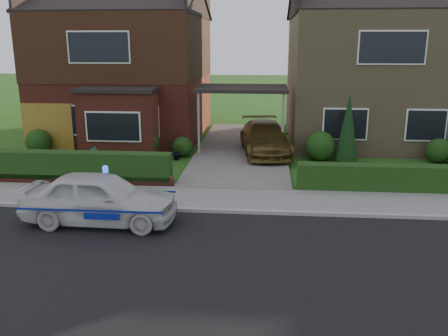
# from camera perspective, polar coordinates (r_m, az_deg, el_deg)

# --- Properties ---
(ground) EXTENTS (120.00, 120.00, 0.00)m
(ground) POSITION_cam_1_polar(r_m,az_deg,el_deg) (10.43, -0.92, -11.32)
(ground) COLOR #1F5516
(ground) RESTS_ON ground
(road) EXTENTS (60.00, 6.00, 0.02)m
(road) POSITION_cam_1_polar(r_m,az_deg,el_deg) (10.43, -0.92, -11.32)
(road) COLOR black
(road) RESTS_ON ground
(kerb) EXTENTS (60.00, 0.16, 0.12)m
(kerb) POSITION_cam_1_polar(r_m,az_deg,el_deg) (13.21, 0.43, -5.24)
(kerb) COLOR #9E9993
(kerb) RESTS_ON ground
(sidewalk) EXTENTS (60.00, 2.00, 0.10)m
(sidewalk) POSITION_cam_1_polar(r_m,az_deg,el_deg) (14.20, 0.77, -3.82)
(sidewalk) COLOR slate
(sidewalk) RESTS_ON ground
(driveway) EXTENTS (3.80, 12.00, 0.12)m
(driveway) POSITION_cam_1_polar(r_m,az_deg,el_deg) (20.83, 2.16, 2.31)
(driveway) COLOR #666059
(driveway) RESTS_ON ground
(house_left) EXTENTS (7.50, 9.53, 7.25)m
(house_left) POSITION_cam_1_polar(r_m,az_deg,el_deg) (24.18, -11.56, 12.75)
(house_left) COLOR maroon
(house_left) RESTS_ON ground
(house_right) EXTENTS (7.50, 8.06, 7.25)m
(house_right) POSITION_cam_1_polar(r_m,az_deg,el_deg) (23.81, 17.03, 12.02)
(house_right) COLOR #8F7A58
(house_right) RESTS_ON ground
(carport_link) EXTENTS (3.80, 3.00, 2.77)m
(carport_link) POSITION_cam_1_polar(r_m,az_deg,el_deg) (20.38, 2.23, 9.42)
(carport_link) COLOR black
(carport_link) RESTS_ON ground
(garage_door) EXTENTS (2.20, 0.10, 2.10)m
(garage_door) POSITION_cam_1_polar(r_m,az_deg,el_deg) (21.65, -20.39, 4.53)
(garage_door) COLOR olive
(garage_door) RESTS_ON ground
(dwarf_wall) EXTENTS (7.70, 0.25, 0.36)m
(dwarf_wall) POSITION_cam_1_polar(r_m,az_deg,el_deg) (16.70, -19.18, -1.31)
(dwarf_wall) COLOR maroon
(dwarf_wall) RESTS_ON ground
(hedge_left) EXTENTS (7.50, 0.55, 0.90)m
(hedge_left) POSITION_cam_1_polar(r_m,az_deg,el_deg) (16.88, -18.93, -1.76)
(hedge_left) COLOR black
(hedge_left) RESTS_ON ground
(hedge_right) EXTENTS (7.50, 0.55, 0.80)m
(hedge_right) POSITION_cam_1_polar(r_m,az_deg,el_deg) (16.11, 22.19, -2.85)
(hedge_right) COLOR black
(hedge_right) RESTS_ON ground
(shrub_left_far) EXTENTS (1.08, 1.08, 1.08)m
(shrub_left_far) POSITION_cam_1_polar(r_m,az_deg,el_deg) (21.45, -21.39, 2.96)
(shrub_left_far) COLOR black
(shrub_left_far) RESTS_ON ground
(shrub_left_mid) EXTENTS (1.32, 1.32, 1.32)m
(shrub_left_mid) POSITION_cam_1_polar(r_m,az_deg,el_deg) (19.66, -9.82, 3.12)
(shrub_left_mid) COLOR black
(shrub_left_mid) RESTS_ON ground
(shrub_left_near) EXTENTS (0.84, 0.84, 0.84)m
(shrub_left_near) POSITION_cam_1_polar(r_m,az_deg,el_deg) (19.66, -5.05, 2.57)
(shrub_left_near) COLOR black
(shrub_left_near) RESTS_ON ground
(shrub_right_near) EXTENTS (1.20, 1.20, 1.20)m
(shrub_right_near) POSITION_cam_1_polar(r_m,az_deg,el_deg) (19.26, 11.50, 2.61)
(shrub_right_near) COLOR black
(shrub_right_near) RESTS_ON ground
(shrub_right_mid) EXTENTS (0.96, 0.96, 0.96)m
(shrub_right_mid) POSITION_cam_1_polar(r_m,az_deg,el_deg) (20.43, 24.37, 1.92)
(shrub_right_mid) COLOR black
(shrub_right_mid) RESTS_ON ground
(conifer_a) EXTENTS (0.90, 0.90, 2.60)m
(conifer_a) POSITION_cam_1_polar(r_m,az_deg,el_deg) (19.08, 14.66, 4.45)
(conifer_a) COLOR black
(conifer_a) RESTS_ON ground
(police_car) EXTENTS (3.68, 4.05, 1.53)m
(police_car) POSITION_cam_1_polar(r_m,az_deg,el_deg) (12.72, -14.71, -3.57)
(police_car) COLOR silver
(police_car) RESTS_ON ground
(driveway_car) EXTENTS (2.40, 4.68, 1.30)m
(driveway_car) POSITION_cam_1_polar(r_m,az_deg,el_deg) (19.70, 4.95, 3.63)
(driveway_car) COLOR brown
(driveway_car) RESTS_ON driveway
(potted_plant_a) EXTENTS (0.43, 0.37, 0.69)m
(potted_plant_a) POSITION_cam_1_polar(r_m,az_deg,el_deg) (18.93, -15.38, 1.37)
(potted_plant_a) COLOR gray
(potted_plant_a) RESTS_ON ground
(potted_plant_b) EXTENTS (0.48, 0.47, 0.67)m
(potted_plant_b) POSITION_cam_1_polar(r_m,az_deg,el_deg) (19.12, -5.64, 1.94)
(potted_plant_b) COLOR gray
(potted_plant_b) RESTS_ON ground
(potted_plant_c) EXTENTS (0.55, 0.55, 0.85)m
(potted_plant_c) POSITION_cam_1_polar(r_m,az_deg,el_deg) (16.25, -7.56, -0.14)
(potted_plant_c) COLOR gray
(potted_plant_c) RESTS_ON ground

